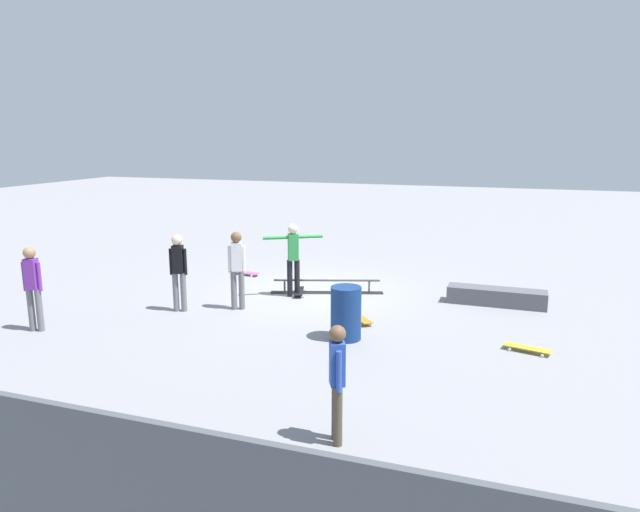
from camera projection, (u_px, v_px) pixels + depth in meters
The scene contains 13 objects.
ground_plane at pixel (312, 292), 13.80m from camera, with size 60.00×60.00×0.00m, color gray.
grind_rail at pixel (327, 287), 13.72m from camera, with size 2.62×1.05×0.33m.
skate_ledge at pixel (496, 297), 12.75m from camera, with size 2.12×0.49×0.38m, color #595960.
skater_main at pixel (293, 255), 13.27m from camera, with size 1.23×0.77×1.71m.
skateboard_main at pixel (299, 291), 13.61m from camera, with size 0.43×0.82×0.09m.
bystander_black_shirt at pixel (178, 268), 12.15m from camera, with size 0.38×0.25×1.66m.
bystander_white_shirt at pixel (237, 266), 12.28m from camera, with size 0.38×0.27×1.70m.
bystander_blue_shirt at pixel (337, 377), 6.92m from camera, with size 0.24×0.33×1.51m.
bystander_purple_shirt at pixel (33, 284), 10.91m from camera, with size 0.38×0.24×1.65m.
loose_skateboard_yellow at pixel (527, 348), 10.00m from camera, with size 0.82×0.39×0.09m.
loose_skateboard_pink at pixel (246, 272), 15.47m from camera, with size 0.82×0.36×0.09m.
loose_skateboard_orange at pixel (360, 318), 11.64m from camera, with size 0.68×0.73×0.09m.
trash_bin at pixel (346, 313), 10.57m from camera, with size 0.56×0.56×0.99m, color navy.
Camera 1 is at (-4.53, 12.53, 3.72)m, focal length 32.35 mm.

